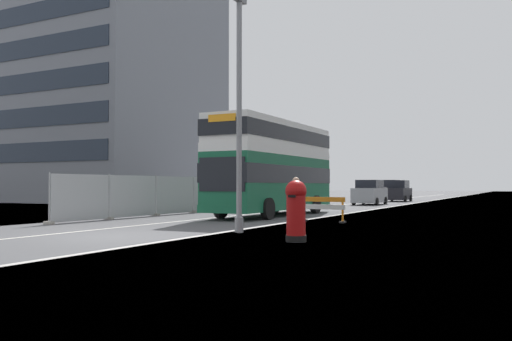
% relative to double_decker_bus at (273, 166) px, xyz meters
% --- Properties ---
extents(ground, '(140.00, 280.00, 0.10)m').
position_rel_double_decker_bus_xyz_m(ground, '(0.96, -12.48, -2.60)').
color(ground, '#4C4C4F').
extents(double_decker_bus, '(2.82, 10.53, 4.79)m').
position_rel_double_decker_bus_xyz_m(double_decker_bus, '(0.00, 0.00, 0.00)').
color(double_decker_bus, '#145638').
rests_on(double_decker_bus, ground).
extents(lamppost_foreground, '(0.29, 0.70, 7.94)m').
position_rel_double_decker_bus_xyz_m(lamppost_foreground, '(3.28, -9.49, 1.19)').
color(lamppost_foreground, gray).
rests_on(lamppost_foreground, ground).
extents(red_pillar_postbox, '(0.60, 0.60, 1.71)m').
position_rel_double_decker_bus_xyz_m(red_pillar_postbox, '(6.12, -11.33, -1.61)').
color(red_pillar_postbox, black).
rests_on(red_pillar_postbox, ground).
extents(roadworks_barrier, '(1.98, 0.58, 1.07)m').
position_rel_double_decker_bus_xyz_m(roadworks_barrier, '(4.06, -3.63, -1.87)').
color(roadworks_barrier, orange).
rests_on(roadworks_barrier, ground).
extents(construction_site_fence, '(0.44, 20.60, 2.09)m').
position_rel_double_decker_bus_xyz_m(construction_site_fence, '(-5.25, 0.38, -1.55)').
color(construction_site_fence, '#A8AAAD').
rests_on(construction_site_fence, ground).
extents(car_oncoming_near, '(2.03, 4.49, 1.99)m').
position_rel_double_decker_bus_xyz_m(car_oncoming_near, '(0.22, 17.60, -1.61)').
color(car_oncoming_near, gray).
rests_on(car_oncoming_near, ground).
extents(car_receding_mid, '(2.03, 4.05, 2.04)m').
position_rel_double_decker_bus_xyz_m(car_receding_mid, '(0.35, 27.32, -1.59)').
color(car_receding_mid, black).
rests_on(car_receding_mid, ground).
extents(car_receding_far, '(1.99, 4.01, 2.16)m').
position_rel_double_decker_bus_xyz_m(car_receding_far, '(-2.28, 35.32, -1.54)').
color(car_receding_far, slate).
rests_on(car_receding_far, ground).
extents(bare_tree_far_verge_near, '(2.55, 2.39, 4.96)m').
position_rel_double_decker_bus_xyz_m(bare_tree_far_verge_near, '(-10.55, 15.74, -0.17)').
color(bare_tree_far_verge_near, '#4C3D2D').
rests_on(bare_tree_far_verge_near, ground).
extents(pedestrian_at_kerb, '(0.34, 0.34, 1.82)m').
position_rel_double_decker_bus_xyz_m(pedestrian_at_kerb, '(5.29, -9.38, -1.63)').
color(pedestrian_at_kerb, '#2D3342').
rests_on(pedestrian_at_kerb, ground).
extents(backdrop_office_block, '(22.00, 17.71, 24.30)m').
position_rel_double_decker_bus_xyz_m(backdrop_office_block, '(-28.07, 15.75, 9.60)').
color(backdrop_office_block, gray).
rests_on(backdrop_office_block, ground).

